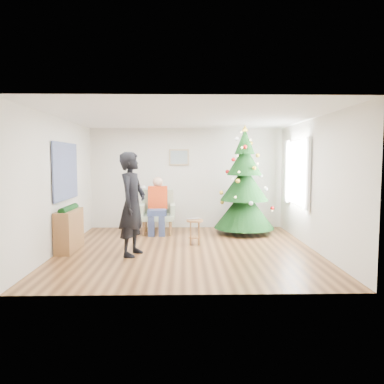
{
  "coord_description": "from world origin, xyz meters",
  "views": [
    {
      "loc": [
        -0.06,
        -7.31,
        1.77
      ],
      "look_at": [
        0.1,
        0.6,
        1.1
      ],
      "focal_mm": 35.0,
      "sensor_mm": 36.0,
      "label": 1
    }
  ],
  "objects_px": {
    "console": "(69,230)",
    "armchair": "(158,217)",
    "standing_man": "(132,204)",
    "stool": "(195,232)",
    "christmas_tree": "(244,185)"
  },
  "relations": [
    {
      "from": "standing_man",
      "to": "console",
      "type": "bearing_deg",
      "value": 88.58
    },
    {
      "from": "console",
      "to": "christmas_tree",
      "type": "bearing_deg",
      "value": 23.98
    },
    {
      "from": "armchair",
      "to": "console",
      "type": "distance_m",
      "value": 2.35
    },
    {
      "from": "christmas_tree",
      "to": "standing_man",
      "type": "height_order",
      "value": "christmas_tree"
    },
    {
      "from": "christmas_tree",
      "to": "armchair",
      "type": "height_order",
      "value": "christmas_tree"
    },
    {
      "from": "armchair",
      "to": "standing_man",
      "type": "bearing_deg",
      "value": -100.46
    },
    {
      "from": "console",
      "to": "standing_man",
      "type": "bearing_deg",
      "value": -17.06
    },
    {
      "from": "standing_man",
      "to": "stool",
      "type": "bearing_deg",
      "value": -38.15
    },
    {
      "from": "christmas_tree",
      "to": "console",
      "type": "height_order",
      "value": "christmas_tree"
    },
    {
      "from": "armchair",
      "to": "standing_man",
      "type": "height_order",
      "value": "standing_man"
    },
    {
      "from": "stool",
      "to": "standing_man",
      "type": "xyz_separation_m",
      "value": [
        -1.18,
        -0.86,
        0.69
      ]
    },
    {
      "from": "standing_man",
      "to": "console",
      "type": "relative_size",
      "value": 1.93
    },
    {
      "from": "stool",
      "to": "standing_man",
      "type": "height_order",
      "value": "standing_man"
    },
    {
      "from": "console",
      "to": "armchair",
      "type": "bearing_deg",
      "value": 46.76
    },
    {
      "from": "christmas_tree",
      "to": "standing_man",
      "type": "distance_m",
      "value": 3.16
    }
  ]
}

